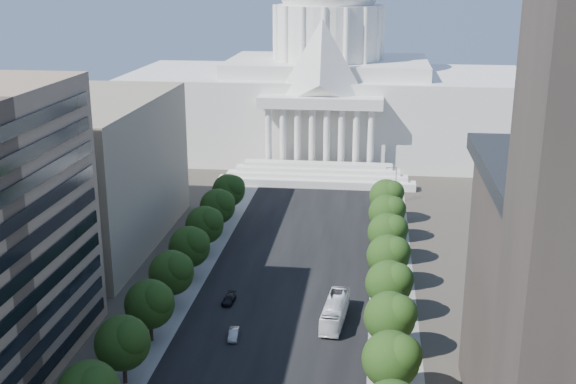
% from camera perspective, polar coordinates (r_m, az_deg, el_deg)
% --- Properties ---
extents(road_asphalt, '(30.00, 260.00, 0.01)m').
position_cam_1_polar(road_asphalt, '(137.92, 0.23, -6.16)').
color(road_asphalt, black).
rests_on(road_asphalt, ground).
extents(sidewalk_left, '(8.00, 260.00, 0.02)m').
position_cam_1_polar(sidewalk_left, '(141.23, -7.49, -5.75)').
color(sidewalk_left, gray).
rests_on(sidewalk_left, ground).
extents(sidewalk_right, '(8.00, 260.00, 0.02)m').
position_cam_1_polar(sidewalk_right, '(137.18, 8.19, -6.48)').
color(sidewalk_right, gray).
rests_on(sidewalk_right, ground).
extents(capitol, '(120.00, 56.00, 73.00)m').
position_cam_1_polar(capitol, '(223.99, 3.12, 8.15)').
color(capitol, white).
rests_on(capitol, ground).
extents(office_block_left_far, '(38.00, 52.00, 30.00)m').
position_cam_1_polar(office_block_left_far, '(154.83, -17.24, 1.53)').
color(office_block_left_far, gray).
rests_on(office_block_left_far, ground).
extents(tree_l_d, '(7.79, 7.60, 9.97)m').
position_cam_1_polar(tree_l_d, '(101.73, -12.80, -11.46)').
color(tree_l_d, '#33261C').
rests_on(tree_l_d, ground).
extents(tree_l_e, '(7.79, 7.60, 9.97)m').
position_cam_1_polar(tree_l_e, '(111.82, -10.76, -8.61)').
color(tree_l_e, '#33261C').
rests_on(tree_l_e, ground).
extents(tree_l_f, '(7.79, 7.60, 9.97)m').
position_cam_1_polar(tree_l_f, '(122.26, -9.08, -6.23)').
color(tree_l_f, '#33261C').
rests_on(tree_l_f, ground).
extents(tree_l_g, '(7.79, 7.60, 9.97)m').
position_cam_1_polar(tree_l_g, '(132.96, -7.68, -4.23)').
color(tree_l_g, '#33261C').
rests_on(tree_l_g, ground).
extents(tree_l_h, '(7.79, 7.60, 9.97)m').
position_cam_1_polar(tree_l_h, '(143.87, -6.50, -2.52)').
color(tree_l_h, '#33261C').
rests_on(tree_l_h, ground).
extents(tree_l_i, '(7.79, 7.60, 9.97)m').
position_cam_1_polar(tree_l_i, '(154.94, -5.49, -1.06)').
color(tree_l_i, '#33261C').
rests_on(tree_l_i, ground).
extents(tree_l_j, '(7.79, 7.60, 9.97)m').
position_cam_1_polar(tree_l_j, '(166.13, -4.61, 0.21)').
color(tree_l_j, '#33261C').
rests_on(tree_l_j, ground).
extents(tree_r_d, '(7.79, 7.60, 9.97)m').
position_cam_1_polar(tree_r_d, '(96.47, 8.34, -12.87)').
color(tree_r_d, '#33261C').
rests_on(tree_r_d, ground).
extents(tree_r_e, '(7.79, 7.60, 9.97)m').
position_cam_1_polar(tree_r_e, '(107.06, 8.23, -9.69)').
color(tree_r_e, '#33261C').
rests_on(tree_r_e, ground).
extents(tree_r_f, '(7.79, 7.60, 9.97)m').
position_cam_1_polar(tree_r_f, '(117.92, 8.13, -7.09)').
color(tree_r_f, '#33261C').
rests_on(tree_r_f, ground).
extents(tree_r_g, '(7.79, 7.60, 9.97)m').
position_cam_1_polar(tree_r_g, '(128.98, 8.06, -4.93)').
color(tree_r_g, '#33261C').
rests_on(tree_r_g, ground).
extents(tree_r_h, '(7.79, 7.60, 9.97)m').
position_cam_1_polar(tree_r_h, '(140.20, 7.99, -3.11)').
color(tree_r_h, '#33261C').
rests_on(tree_r_h, ground).
extents(tree_r_i, '(7.79, 7.60, 9.97)m').
position_cam_1_polar(tree_r_i, '(151.53, 7.94, -1.56)').
color(tree_r_i, '#33261C').
rests_on(tree_r_i, ground).
extents(tree_r_j, '(7.79, 7.60, 9.97)m').
position_cam_1_polar(tree_r_j, '(162.96, 7.89, -0.24)').
color(tree_r_j, '#33261C').
rests_on(tree_r_j, ground).
extents(streetlight_c, '(2.61, 0.44, 9.00)m').
position_cam_1_polar(streetlight_c, '(107.57, 9.06, -9.97)').
color(streetlight_c, gray).
rests_on(streetlight_c, ground).
extents(streetlight_d, '(2.61, 0.44, 9.00)m').
position_cam_1_polar(streetlight_d, '(130.37, 8.73, -5.01)').
color(streetlight_d, gray).
rests_on(streetlight_d, ground).
extents(streetlight_e, '(2.61, 0.44, 9.00)m').
position_cam_1_polar(streetlight_e, '(153.86, 8.50, -1.55)').
color(streetlight_e, gray).
rests_on(streetlight_e, ground).
extents(streetlight_f, '(2.61, 0.44, 9.00)m').
position_cam_1_polar(streetlight_f, '(177.75, 8.34, 0.99)').
color(streetlight_f, gray).
rests_on(streetlight_f, ground).
extents(car_silver, '(1.80, 4.26, 1.37)m').
position_cam_1_polar(car_silver, '(113.71, -4.32, -11.14)').
color(car_silver, '#94969B').
rests_on(car_silver, ground).
extents(car_dark_b, '(2.11, 4.53, 1.28)m').
position_cam_1_polar(car_dark_b, '(125.00, -4.69, -8.45)').
color(car_dark_b, black).
rests_on(car_dark_b, ground).
extents(city_bus, '(4.28, 13.37, 3.66)m').
position_cam_1_polar(city_bus, '(118.09, 3.73, -9.38)').
color(city_bus, white).
rests_on(city_bus, ground).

